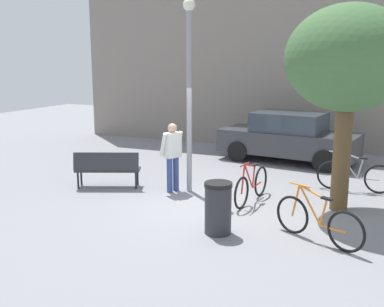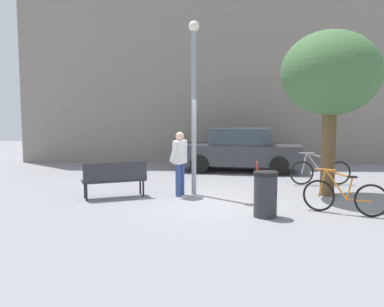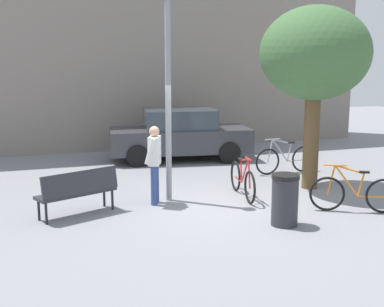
# 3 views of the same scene
# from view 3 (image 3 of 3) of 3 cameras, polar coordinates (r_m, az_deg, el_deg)

# --- Properties ---
(ground_plane) EXTENTS (36.00, 36.00, 0.00)m
(ground_plane) POSITION_cam_3_polar(r_m,az_deg,el_deg) (10.67, 3.57, -6.08)
(ground_plane) COLOR gray
(building_facade) EXTENTS (16.33, 2.00, 8.19)m
(building_facade) POSITION_cam_3_polar(r_m,az_deg,el_deg) (18.23, -6.34, 13.82)
(building_facade) COLOR gray
(building_facade) RESTS_ON ground_plane
(lamppost) EXTENTS (0.28, 0.28, 4.49)m
(lamppost) POSITION_cam_3_polar(r_m,az_deg,el_deg) (10.81, -2.69, 8.55)
(lamppost) COLOR gray
(lamppost) RESTS_ON ground_plane
(person_by_lamppost) EXTENTS (0.45, 0.63, 1.67)m
(person_by_lamppost) POSITION_cam_3_polar(r_m,az_deg,el_deg) (10.75, -4.23, -0.66)
(person_by_lamppost) COLOR #334784
(person_by_lamppost) RESTS_ON ground_plane
(park_bench) EXTENTS (1.66, 1.05, 0.92)m
(park_bench) POSITION_cam_3_polar(r_m,az_deg,el_deg) (10.22, -12.60, -3.90)
(park_bench) COLOR #2D2D33
(park_bench) RESTS_ON ground_plane
(plaza_tree) EXTENTS (2.53, 2.53, 4.25)m
(plaza_tree) POSITION_cam_3_polar(r_m,az_deg,el_deg) (12.20, 13.57, 10.64)
(plaza_tree) COLOR brown
(plaza_tree) RESTS_ON ground_plane
(bicycle_orange) EXTENTS (1.64, 0.86, 0.97)m
(bicycle_orange) POSITION_cam_3_polar(r_m,az_deg,el_deg) (10.79, 17.72, -4.28)
(bicycle_orange) COLOR black
(bicycle_orange) RESTS_ON ground_plane
(bicycle_silver) EXTENTS (1.81, 0.12, 0.97)m
(bicycle_silver) POSITION_cam_3_polar(r_m,az_deg,el_deg) (13.94, 10.40, -0.63)
(bicycle_silver) COLOR black
(bicycle_silver) RESTS_ON ground_plane
(bicycle_red) EXTENTS (0.27, 1.80, 0.97)m
(bicycle_red) POSITION_cam_3_polar(r_m,az_deg,el_deg) (11.43, 5.67, -2.98)
(bicycle_red) COLOR black
(bicycle_red) RESTS_ON ground_plane
(parked_car_charcoal) EXTENTS (4.40, 2.27, 1.55)m
(parked_car_charcoal) POSITION_cam_3_polar(r_m,az_deg,el_deg) (15.48, -1.38, 2.12)
(parked_car_charcoal) COLOR #38383D
(parked_car_charcoal) RESTS_ON ground_plane
(trash_bin) EXTENTS (0.51, 0.51, 0.97)m
(trash_bin) POSITION_cam_3_polar(r_m,az_deg,el_deg) (9.61, 10.34, -5.10)
(trash_bin) COLOR #2D2D33
(trash_bin) RESTS_ON ground_plane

